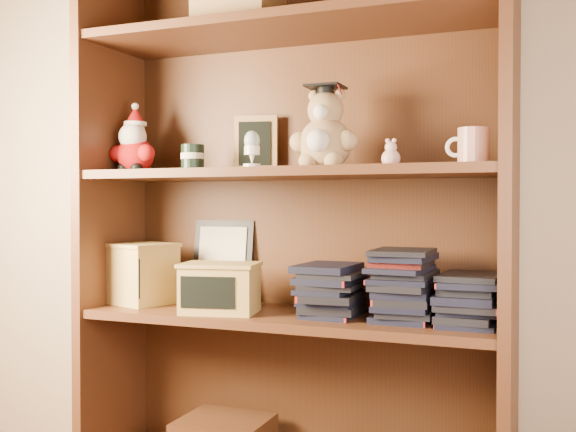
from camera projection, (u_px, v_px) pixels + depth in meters
name	position (u px, v px, depth m)	size (l,w,h in m)	color
bookcase	(294.00, 230.00, 1.91)	(1.20, 0.35, 1.60)	#4F2A16
shelf_lower	(288.00, 318.00, 1.87)	(1.14, 0.33, 0.02)	#4F2A16
shelf_upper	(288.00, 174.00, 1.86)	(1.14, 0.33, 0.02)	#4F2A16
santa_plush	(134.00, 146.00, 2.04)	(0.15, 0.11, 0.22)	#A50F0F
teachers_tin	(193.00, 158.00, 1.97)	(0.07, 0.07, 0.08)	black
chalkboard_plaque	(256.00, 145.00, 2.02)	(0.13, 0.08, 0.17)	#9E7547
egg_cup	(252.00, 148.00, 1.82)	(0.05, 0.05, 0.10)	white
grad_teddy_bear	(325.00, 136.00, 1.81)	(0.19, 0.16, 0.23)	tan
pink_figurine	(391.00, 156.00, 1.75)	(0.05, 0.05, 0.08)	beige
teacher_mug	(472.00, 147.00, 1.68)	(0.11, 0.07, 0.09)	silver
certificate_frame	(223.00, 261.00, 2.10)	(0.20, 0.05, 0.25)	black
treats_box	(143.00, 273.00, 2.04)	(0.21, 0.21, 0.18)	tan
pencils_box	(220.00, 287.00, 1.87)	(0.24, 0.19, 0.14)	tan
book_stack_left	(332.00, 289.00, 1.82)	(0.14, 0.20, 0.14)	black
book_stack_mid	(405.00, 284.00, 1.75)	(0.14, 0.20, 0.19)	black
book_stack_right	(471.00, 300.00, 1.69)	(0.14, 0.20, 0.13)	black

